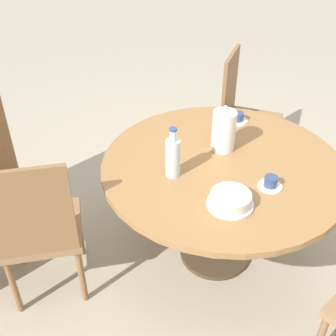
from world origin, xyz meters
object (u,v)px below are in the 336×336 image
at_px(coffee_pot, 224,130).
at_px(water_bottle, 173,156).
at_px(cup_a, 271,183).
at_px(cup_b, 238,118).
at_px(chair_a, 39,228).
at_px(chair_c, 244,114).
at_px(cake_main, 230,200).

relative_size(coffee_pot, water_bottle, 0.98).
height_order(cup_a, cup_b, same).
xyz_separation_m(chair_a, chair_c, (1.43, -1.04, 0.00)).
xyz_separation_m(chair_a, coffee_pot, (0.58, -0.90, 0.35)).
distance_m(water_bottle, cup_a, 0.51).
distance_m(chair_c, cake_main, 1.38).
bearing_deg(water_bottle, chair_c, -17.98).
xyz_separation_m(chair_a, cake_main, (0.08, -0.97, 0.25)).
bearing_deg(coffee_pot, cup_b, -13.62).
height_order(coffee_pot, cake_main, coffee_pot).
relative_size(cake_main, cup_a, 1.83).
bearing_deg(chair_c, cup_b, -174.92).
distance_m(chair_c, water_bottle, 1.26).
height_order(chair_a, cake_main, chair_a).
distance_m(chair_a, cup_a, 1.22).
relative_size(coffee_pot, cup_a, 2.21).
bearing_deg(cup_a, water_bottle, 87.27).
bearing_deg(coffee_pot, chair_c, -8.78).
height_order(water_bottle, cup_b, water_bottle).
distance_m(cake_main, cup_b, 0.83).
xyz_separation_m(coffee_pot, cup_b, (0.33, -0.08, -0.10)).
distance_m(chair_a, chair_c, 1.77).
height_order(water_bottle, cup_a, water_bottle).
relative_size(chair_c, cake_main, 4.24).
distance_m(chair_c, cup_b, 0.58).
bearing_deg(water_bottle, chair_a, 113.00).
distance_m(chair_c, coffee_pot, 0.94).
height_order(water_bottle, cake_main, water_bottle).
relative_size(chair_a, cup_a, 7.76).
xyz_separation_m(chair_c, cup_a, (-1.18, -0.13, 0.25)).
height_order(chair_a, coffee_pot, coffee_pot).
relative_size(chair_a, water_bottle, 3.42).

